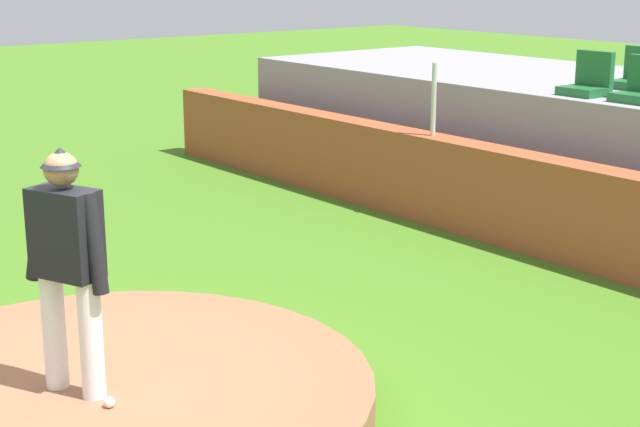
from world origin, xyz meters
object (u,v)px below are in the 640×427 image
(baseball, at_px, (110,402))
(stadium_chair_0, at_px, (588,81))
(pitcher, at_px, (67,254))
(stadium_chair_4, at_px, (637,76))

(baseball, distance_m, stadium_chair_0, 7.13)
(stadium_chair_0, bearing_deg, baseball, 101.95)
(pitcher, relative_size, stadium_chair_4, 3.39)
(baseball, relative_size, stadium_chair_0, 0.15)
(baseball, bearing_deg, stadium_chair_4, 100.52)
(pitcher, bearing_deg, stadium_chair_0, 76.42)
(stadium_chair_0, bearing_deg, pitcher, 98.89)
(baseball, bearing_deg, pitcher, -169.47)
(stadium_chair_4, bearing_deg, stadium_chair_0, 89.99)
(pitcher, relative_size, baseball, 22.88)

